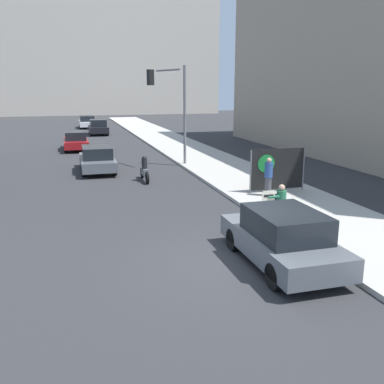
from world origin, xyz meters
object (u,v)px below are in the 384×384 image
(seated_protester, at_px, (282,200))
(motorcycle_on_road, at_px, (145,170))
(parked_car_curbside, at_px, (283,238))
(car_on_road_midblock, at_px, (76,141))
(car_on_road_far_lane, at_px, (87,122))
(jogger_on_sidewalk, at_px, (268,177))
(protest_banner, at_px, (277,169))
(car_on_road_nearest, at_px, (97,159))
(traffic_light_pole, at_px, (173,99))
(car_on_road_distant, at_px, (98,127))

(seated_protester, distance_m, motorcycle_on_road, 8.76)
(motorcycle_on_road, bearing_deg, seated_protester, -67.05)
(parked_car_curbside, distance_m, motorcycle_on_road, 11.65)
(car_on_road_midblock, distance_m, car_on_road_far_lane, 19.28)
(car_on_road_midblock, bearing_deg, jogger_on_sidewalk, -67.47)
(jogger_on_sidewalk, height_order, protest_banner, protest_banner)
(car_on_road_nearest, height_order, car_on_road_far_lane, car_on_road_far_lane)
(seated_protester, bearing_deg, traffic_light_pole, 114.24)
(protest_banner, distance_m, car_on_road_distant, 28.80)
(traffic_light_pole, xyz_separation_m, car_on_road_nearest, (-4.42, -0.16, -3.25))
(car_on_road_distant, bearing_deg, parked_car_curbside, -86.38)
(car_on_road_distant, bearing_deg, traffic_light_pole, -81.89)
(car_on_road_far_lane, bearing_deg, seated_protester, -83.26)
(car_on_road_far_lane, relative_size, motorcycle_on_road, 2.22)
(parked_car_curbside, relative_size, car_on_road_distant, 1.01)
(car_on_road_distant, xyz_separation_m, motorcycle_on_road, (0.60, -23.80, -0.21))
(motorcycle_on_road, bearing_deg, car_on_road_nearest, 123.07)
(car_on_road_distant, bearing_deg, car_on_road_far_lane, 95.01)
(car_on_road_nearest, relative_size, car_on_road_far_lane, 0.96)
(traffic_light_pole, bearing_deg, car_on_road_midblock, 119.72)
(car_on_road_midblock, bearing_deg, car_on_road_far_lane, 84.82)
(seated_protester, height_order, car_on_road_midblock, car_on_road_midblock)
(seated_protester, distance_m, car_on_road_midblock, 21.85)
(car_on_road_distant, height_order, motorcycle_on_road, car_on_road_distant)
(car_on_road_midblock, xyz_separation_m, car_on_road_far_lane, (1.74, 19.20, 0.02))
(traffic_light_pole, distance_m, car_on_road_distant, 20.85)
(protest_banner, relative_size, motorcycle_on_road, 1.24)
(car_on_road_distant, height_order, car_on_road_far_lane, car_on_road_distant)
(car_on_road_nearest, distance_m, motorcycle_on_road, 3.87)
(protest_banner, relative_size, car_on_road_distant, 0.63)
(car_on_road_midblock, height_order, car_on_road_far_lane, car_on_road_far_lane)
(jogger_on_sidewalk, bearing_deg, traffic_light_pole, -77.78)
(parked_car_curbside, bearing_deg, jogger_on_sidewalk, 67.13)
(jogger_on_sidewalk, xyz_separation_m, motorcycle_on_road, (-4.35, 5.07, -0.42))
(protest_banner, distance_m, car_on_road_far_lane, 36.99)
(motorcycle_on_road, bearing_deg, car_on_road_distant, 91.45)
(car_on_road_midblock, xyz_separation_m, car_on_road_distant, (2.46, 11.00, 0.05))
(jogger_on_sidewalk, distance_m, traffic_light_pole, 9.22)
(car_on_road_far_lane, bearing_deg, jogger_on_sidewalk, -81.30)
(seated_protester, height_order, protest_banner, protest_banner)
(car_on_road_nearest, xyz_separation_m, motorcycle_on_road, (2.11, -3.24, -0.17))
(jogger_on_sidewalk, relative_size, car_on_road_nearest, 0.36)
(protest_banner, xyz_separation_m, car_on_road_distant, (-5.68, 28.23, -0.38))
(protest_banner, bearing_deg, car_on_road_distant, 101.38)
(jogger_on_sidewalk, bearing_deg, car_on_road_nearest, -53.51)
(traffic_light_pole, bearing_deg, jogger_on_sidewalk, -76.41)
(protest_banner, xyz_separation_m, car_on_road_nearest, (-7.19, 7.67, -0.42))
(protest_banner, relative_size, car_on_road_midblock, 0.57)
(protest_banner, bearing_deg, traffic_light_pole, 109.51)
(parked_car_curbside, bearing_deg, seated_protester, 62.74)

